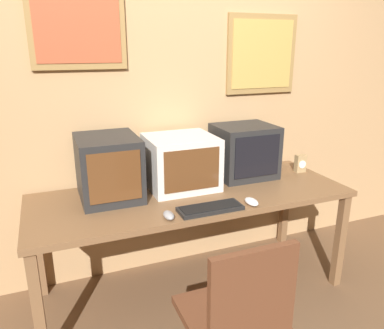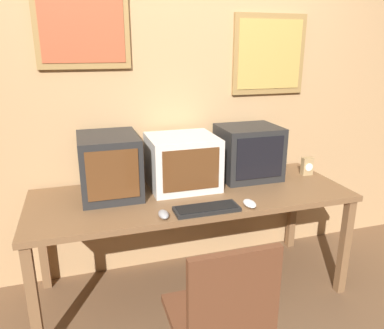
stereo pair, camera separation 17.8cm
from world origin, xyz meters
name	(u,v)px [view 1 (the left image)]	position (x,y,z in m)	size (l,w,h in m)	color
wall_back	(170,96)	(0.00, 1.33, 1.31)	(8.00, 0.08, 2.60)	tan
desk	(192,202)	(0.00, 0.89, 0.66)	(2.06, 0.75, 0.73)	brown
monitor_left	(109,167)	(-0.50, 1.03, 0.92)	(0.37, 0.45, 0.39)	black
monitor_center	(181,162)	(-0.02, 1.03, 0.90)	(0.45, 0.42, 0.35)	beige
monitor_right	(244,151)	(0.48, 1.08, 0.92)	(0.42, 0.37, 0.38)	black
keyboard_main	(210,208)	(0.00, 0.60, 0.74)	(0.38, 0.14, 0.03)	black
mouse_near_keyboard	(252,202)	(0.27, 0.59, 0.75)	(0.07, 0.12, 0.04)	silver
mouse_far_corner	(169,215)	(-0.26, 0.59, 0.75)	(0.06, 0.11, 0.04)	gray
desk_clock	(300,164)	(0.92, 0.99, 0.80)	(0.08, 0.05, 0.13)	#A38456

